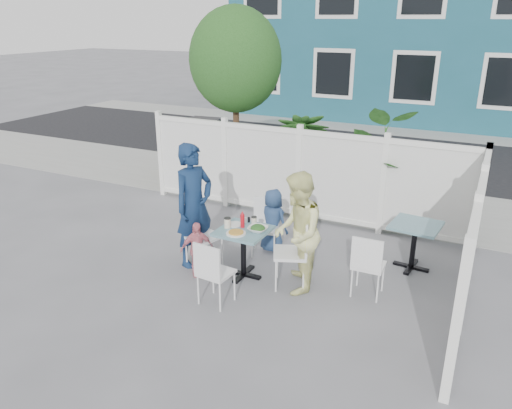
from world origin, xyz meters
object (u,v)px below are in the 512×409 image
at_px(utility_cabinet, 205,148).
at_px(chair_back, 265,222).
at_px(spare_table, 415,234).
at_px(chair_right, 297,247).
at_px(woman, 297,233).
at_px(toddler, 197,249).
at_px(chair_left, 200,229).
at_px(chair_near, 212,269).
at_px(man, 194,205).
at_px(boy, 273,221).
at_px(main_table, 243,240).

relative_size(utility_cabinet, chair_back, 1.41).
relative_size(spare_table, chair_right, 0.73).
distance_m(utility_cabinet, woman, 5.42).
bearing_deg(toddler, chair_left, 65.89).
height_order(chair_back, chair_near, chair_back).
height_order(chair_back, man, man).
bearing_deg(man, chair_near, -121.53).
bearing_deg(man, chair_back, -29.33).
xyz_separation_m(chair_right, toddler, (-1.33, -0.33, -0.17)).
relative_size(woman, boy, 1.61).
bearing_deg(boy, chair_right, 144.08).
distance_m(utility_cabinet, boy, 4.25).
bearing_deg(spare_table, main_table, -148.67).
height_order(utility_cabinet, main_table, utility_cabinet).
bearing_deg(toddler, chair_near, -92.10).
relative_size(spare_table, woman, 0.44).
height_order(utility_cabinet, toddler, utility_cabinet).
distance_m(main_table, chair_back, 0.80).
distance_m(main_table, man, 0.88).
distance_m(chair_near, man, 1.26).
relative_size(main_table, chair_back, 0.81).
height_order(chair_right, man, man).
bearing_deg(man, main_table, -77.60).
distance_m(chair_back, boy, 0.12).
distance_m(utility_cabinet, toddler, 4.80).
bearing_deg(chair_near, boy, 94.73).
bearing_deg(woman, chair_left, -109.59).
bearing_deg(spare_table, chair_near, -134.45).
relative_size(chair_right, toddler, 1.23).
distance_m(spare_table, man, 3.11).
bearing_deg(woman, utility_cabinet, -154.19).
relative_size(chair_near, man, 0.48).
bearing_deg(spare_table, utility_cabinet, 152.32).
distance_m(chair_back, man, 1.14).
xyz_separation_m(chair_left, chair_back, (0.67, 0.77, -0.05)).
xyz_separation_m(spare_table, chair_near, (-2.04, -2.08, -0.03)).
bearing_deg(utility_cabinet, boy, -50.49).
relative_size(chair_left, boy, 0.96).
distance_m(spare_table, woman, 1.80).
height_order(utility_cabinet, man, man).
distance_m(chair_back, toddler, 1.19).
height_order(chair_right, woman, woman).
bearing_deg(chair_near, chair_back, 97.39).
height_order(chair_near, woman, woman).
relative_size(chair_back, man, 0.48).
distance_m(chair_right, boy, 1.10).
height_order(spare_table, woman, woman).
bearing_deg(woman, chair_near, -61.17).
bearing_deg(chair_right, boy, 19.36).
height_order(spare_table, chair_near, chair_near).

